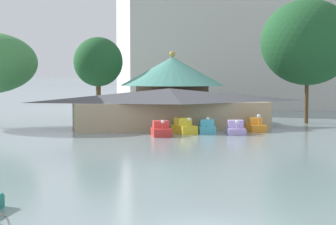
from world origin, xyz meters
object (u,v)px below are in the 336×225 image
Objects in this scene: shoreline_tree_right at (307,42)px; green_roof_pavilion at (172,84)px; pedal_boat_lavender at (236,129)px; background_building_block at (236,41)px; boathouse at (169,107)px; shoreline_tree_mid at (98,62)px; pedal_boat_orange at (256,126)px; pedal_boat_red at (161,130)px; pedal_boat_yellow at (184,127)px; pedal_boat_cyan at (207,128)px.

green_roof_pavilion is at bearing 160.68° from shoreline_tree_right.
green_roof_pavilion is at bearing -158.19° from pedal_boat_lavender.
background_building_block is at bearing 57.87° from green_roof_pavilion.
boathouse is 2.10× the size of shoreline_tree_mid.
shoreline_tree_right reaches higher than pedal_boat_lavender.
boathouse is (-7.70, 5.24, 1.65)m from pedal_boat_orange.
green_roof_pavilion reaches higher than pedal_boat_lavender.
boathouse is at bearing 166.50° from pedal_boat_red.
pedal_boat_orange is 0.21× the size of green_roof_pavilion.
shoreline_tree_right is (16.49, 8.56, 8.79)m from pedal_boat_yellow.
shoreline_tree_mid reaches higher than green_roof_pavilion.
pedal_boat_cyan is 0.25× the size of green_roof_pavilion.
green_roof_pavilion is 0.32× the size of background_building_block.
boathouse is at bearing -134.37° from pedal_boat_lavender.
green_roof_pavilion reaches higher than pedal_boat_orange.
green_roof_pavilion is at bearing -26.29° from shoreline_tree_mid.
shoreline_tree_mid is at bearing 117.79° from boathouse.
pedal_boat_cyan is 1.21× the size of pedal_boat_orange.
shoreline_tree_right is (19.06, 10.41, 8.82)m from pedal_boat_red.
background_building_block is (18.25, 34.11, 9.04)m from boathouse.
pedal_boat_lavender is 0.23× the size of green_roof_pavilion.
pedal_boat_cyan is at bearing -149.05° from shoreline_tree_right.
pedal_boat_red is 0.07× the size of background_building_block.
boathouse is at bearing -103.59° from green_roof_pavilion.
boathouse reaches higher than pedal_boat_orange.
green_roof_pavilion reaches higher than pedal_boat_yellow.
pedal_boat_lavender is (7.25, 0.25, -0.04)m from pedal_boat_red.
pedal_boat_lavender is 1.13× the size of pedal_boat_orange.
boathouse is 39.73m from background_building_block.
pedal_boat_yellow is at bearing -152.57° from shoreline_tree_right.
pedal_boat_orange is 42.11m from background_building_block.
pedal_boat_red is 47.52m from background_building_block.
pedal_boat_orange reaches higher than pedal_boat_red.
pedal_boat_yellow is 5.81m from boathouse.
shoreline_tree_right is at bearing 141.31° from pedal_boat_lavender.
pedal_boat_cyan is at bearing -87.16° from green_roof_pavilion.
pedal_boat_cyan is at bearing 79.55° from pedal_boat_yellow.
shoreline_tree_mid is (-4.30, 19.82, 6.65)m from pedal_boat_red.
pedal_boat_orange is at bearing 105.63° from pedal_boat_red.
pedal_boat_cyan is at bearing -114.51° from pedal_boat_lavender.
pedal_boat_orange is (5.04, 0.27, 0.04)m from pedal_boat_cyan.
boathouse is 14.88m from shoreline_tree_mid.
pedal_boat_lavender is 8.91m from boathouse.
pedal_boat_lavender is at bearing -107.78° from background_building_block.
shoreline_tree_right reaches higher than pedal_boat_cyan.
pedal_boat_red is 7.92m from boathouse.
shoreline_tree_mid reaches higher than pedal_boat_yellow.
pedal_boat_lavender is at bearing 95.26° from pedal_boat_red.
pedal_boat_orange is at bearing -34.22° from boathouse.
background_building_block is at bearing 143.67° from pedal_boat_yellow.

